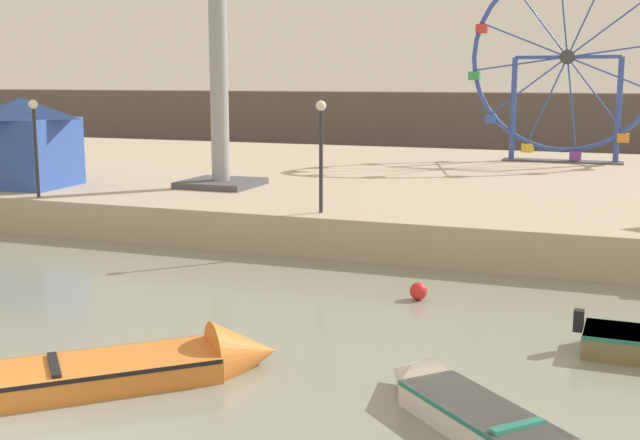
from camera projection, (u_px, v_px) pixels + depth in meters
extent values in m
cube|color=#B7A88E|center=(420.00, 187.00, 36.20)|extent=(110.00, 25.45, 1.26)
cube|color=#564C47|center=(497.00, 124.00, 57.05)|extent=(140.00, 3.00, 4.40)
cube|color=black|center=(579.00, 320.00, 16.33)|extent=(0.20, 0.24, 0.44)
cube|color=orange|center=(89.00, 375.00, 14.38)|extent=(4.37, 4.16, 0.47)
cube|color=black|center=(88.00, 364.00, 14.35)|extent=(4.35, 4.15, 0.08)
cone|color=orange|center=(245.00, 354.00, 15.44)|extent=(1.87, 1.88, 1.41)
cube|color=black|center=(54.00, 365.00, 14.13)|extent=(0.97, 1.04, 0.06)
cube|color=silver|center=(496.00, 429.00, 12.18)|extent=(3.53, 3.39, 0.44)
cube|color=#237566|center=(496.00, 418.00, 12.15)|extent=(3.51, 3.38, 0.08)
cone|color=silver|center=(409.00, 377.00, 14.31)|extent=(1.47, 1.47, 1.03)
cube|color=#237566|center=(518.00, 426.00, 11.72)|extent=(0.74, 0.78, 0.06)
torus|color=#334CA8|center=(567.00, 57.00, 39.70)|extent=(9.38, 0.24, 9.38)
cylinder|color=#38383D|center=(567.00, 57.00, 39.70)|extent=(0.70, 0.50, 0.70)
cylinder|color=#334CA8|center=(524.00, 40.00, 40.28)|extent=(4.26, 0.08, 1.79)
cube|color=red|center=(482.00, 29.00, 40.91)|extent=(0.56, 0.48, 0.44)
cylinder|color=#334CA8|center=(520.00, 64.00, 40.54)|extent=(4.54, 0.08, 0.70)
cube|color=#33934C|center=(474.00, 76.00, 41.42)|extent=(0.56, 0.48, 0.44)
cylinder|color=#334CA8|center=(529.00, 86.00, 40.57)|extent=(3.65, 0.08, 2.87)
cube|color=#3356B7|center=(491.00, 119.00, 41.48)|extent=(0.56, 0.48, 0.44)
cylinder|color=#334CA8|center=(547.00, 100.00, 40.37)|extent=(1.79, 0.08, 4.26)
cube|color=yellow|center=(527.00, 148.00, 41.08)|extent=(0.56, 0.48, 0.44)
cylinder|color=#334CA8|center=(572.00, 104.00, 39.99)|extent=(0.70, 0.08, 4.54)
cube|color=purple|center=(575.00, 155.00, 40.32)|extent=(0.56, 0.48, 0.44)
cylinder|color=#334CA8|center=(595.00, 94.00, 39.53)|extent=(2.87, 0.08, 3.65)
cube|color=orange|center=(623.00, 138.00, 39.41)|extent=(0.56, 0.48, 0.44)
cylinder|color=#334CA8|center=(612.00, 75.00, 39.12)|extent=(4.26, 0.08, 1.79)
cylinder|color=#334CA8|center=(617.00, 50.00, 38.87)|extent=(4.54, 0.08, 0.70)
cylinder|color=#334CA8|center=(608.00, 27.00, 38.84)|extent=(3.65, 0.08, 2.87)
cylinder|color=#334CA8|center=(588.00, 12.00, 39.04)|extent=(1.79, 0.08, 4.26)
cylinder|color=#334CA8|center=(563.00, 10.00, 39.42)|extent=(0.70, 0.08, 4.54)
cylinder|color=#334CA8|center=(540.00, 20.00, 39.87)|extent=(2.87, 0.08, 3.65)
cylinder|color=#334CA8|center=(513.00, 109.00, 41.02)|extent=(0.28, 0.28, 5.17)
cylinder|color=#334CA8|center=(619.00, 111.00, 39.29)|extent=(0.28, 0.28, 5.17)
cylinder|color=#334CA8|center=(567.00, 57.00, 39.70)|extent=(5.02, 0.18, 0.18)
cube|color=#4C4C51|center=(562.00, 161.00, 40.59)|extent=(5.82, 1.20, 0.08)
cylinder|color=#999EA3|center=(218.00, 24.00, 30.48)|extent=(0.70, 0.70, 12.36)
cube|color=#4C4C51|center=(221.00, 183.00, 31.53)|extent=(2.80, 2.80, 0.24)
cube|color=#3356B7|center=(24.00, 152.00, 31.30)|extent=(3.58, 3.21, 2.65)
pyramid|color=navy|center=(21.00, 108.00, 31.01)|extent=(3.94, 3.53, 0.80)
cylinder|color=#2D2D33|center=(321.00, 162.00, 25.12)|extent=(0.12, 0.12, 3.19)
sphere|color=#F2EACC|center=(321.00, 106.00, 24.82)|extent=(0.32, 0.32, 0.32)
cylinder|color=#2D2D33|center=(36.00, 153.00, 28.42)|extent=(0.12, 0.12, 3.12)
sphere|color=#F2EACC|center=(33.00, 104.00, 28.12)|extent=(0.32, 0.32, 0.32)
sphere|color=red|center=(419.00, 291.00, 20.07)|extent=(0.44, 0.44, 0.44)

